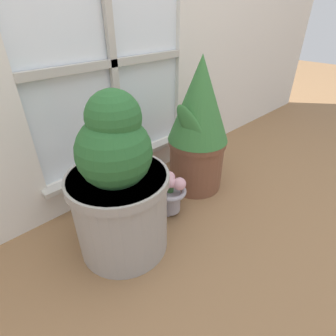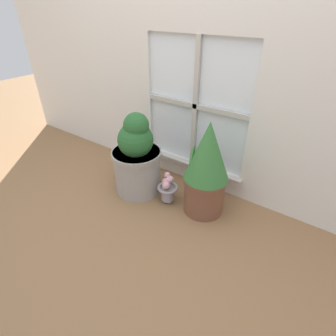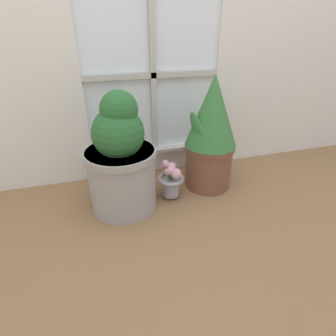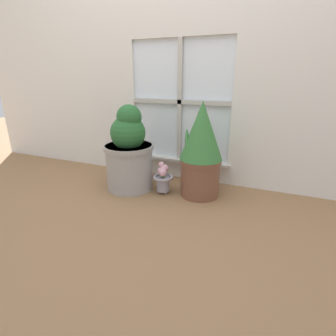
{
  "view_description": "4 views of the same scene",
  "coord_description": "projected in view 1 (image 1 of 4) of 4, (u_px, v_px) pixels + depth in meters",
  "views": [
    {
      "loc": [
        -0.72,
        -0.59,
        0.91
      ],
      "look_at": [
        -0.01,
        0.15,
        0.27
      ],
      "focal_mm": 28.0,
      "sensor_mm": 36.0,
      "label": 1
    },
    {
      "loc": [
        0.95,
        -1.2,
        1.36
      ],
      "look_at": [
        -0.02,
        0.2,
        0.28
      ],
      "focal_mm": 28.0,
      "sensor_mm": 36.0,
      "label": 2
    },
    {
      "loc": [
        -0.39,
        -1.17,
        0.96
      ],
      "look_at": [
        -0.01,
        0.17,
        0.2
      ],
      "focal_mm": 28.0,
      "sensor_mm": 36.0,
      "label": 3
    },
    {
      "loc": [
        0.78,
        -1.62,
        0.89
      ],
      "look_at": [
        0.04,
        0.18,
        0.21
      ],
      "focal_mm": 28.0,
      "sensor_mm": 36.0,
      "label": 4
    }
  ],
  "objects": [
    {
      "name": "potted_plant_right",
      "position": [
        198.0,
        126.0,
        1.38
      ],
      "size": [
        0.32,
        0.32,
        0.73
      ],
      "color": "brown",
      "rests_on": "ground_plane"
    },
    {
      "name": "flower_vase",
      "position": [
        170.0,
        192.0,
        1.29
      ],
      "size": [
        0.16,
        0.16,
        0.25
      ],
      "color": "#99939E",
      "rests_on": "ground_plane"
    },
    {
      "name": "potted_plant_left",
      "position": [
        119.0,
        189.0,
        1.02
      ],
      "size": [
        0.4,
        0.4,
        0.69
      ],
      "color": "#9E9993",
      "rests_on": "ground_plane"
    },
    {
      "name": "ground_plane",
      "position": [
        191.0,
        228.0,
        1.27
      ],
      "size": [
        10.0,
        10.0,
        0.0
      ],
      "primitive_type": "plane",
      "color": "olive"
    }
  ]
}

